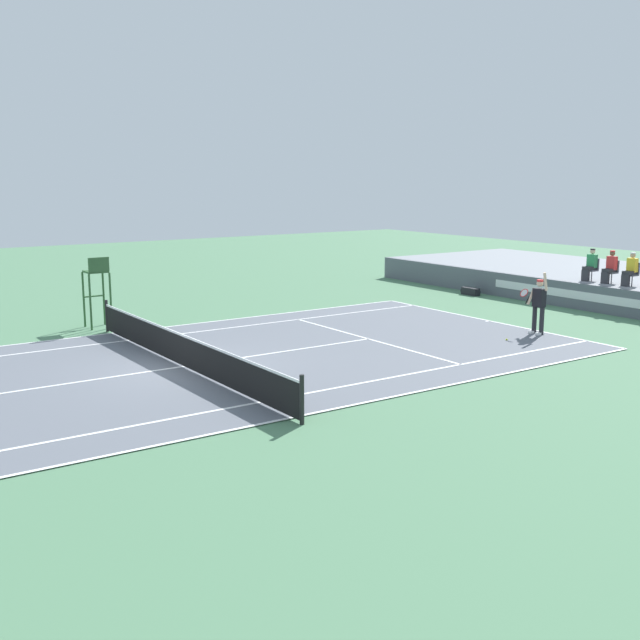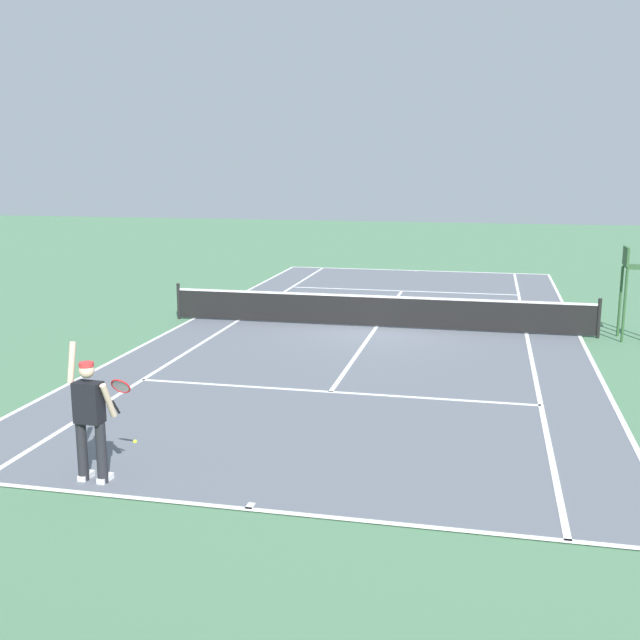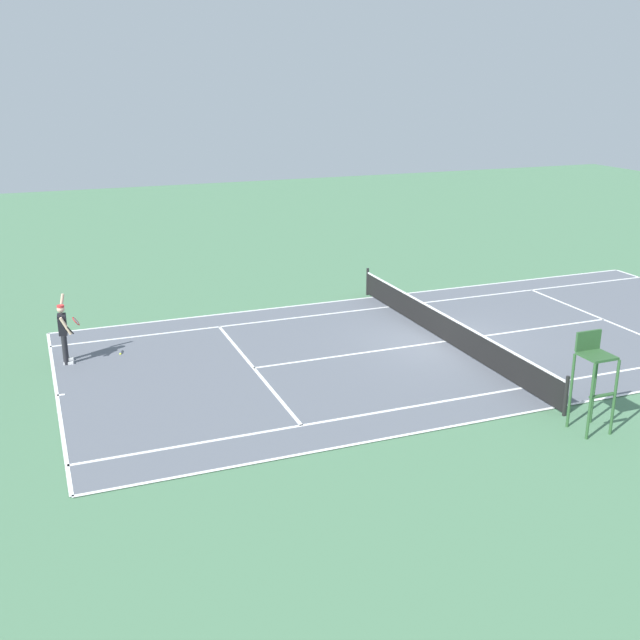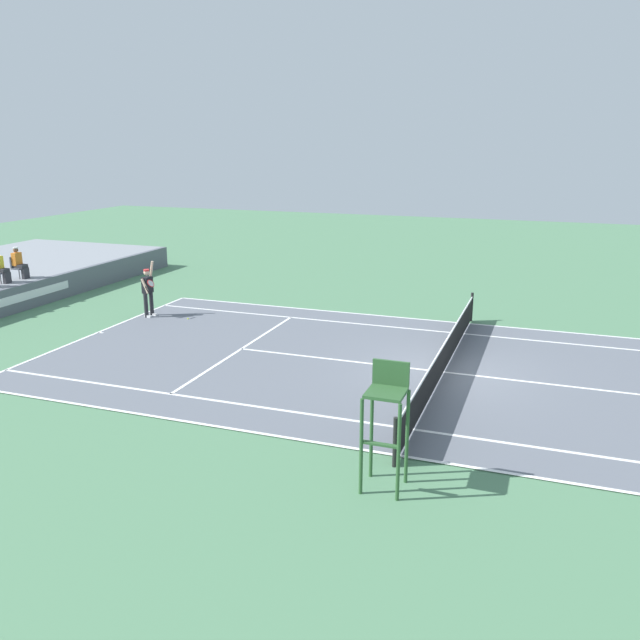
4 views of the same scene
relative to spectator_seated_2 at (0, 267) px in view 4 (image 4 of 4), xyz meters
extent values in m
plane|color=#4C7A56|center=(-1.65, -17.62, -1.64)|extent=(80.00, 80.00, 0.00)
cube|color=slate|center=(-1.65, -17.62, -1.63)|extent=(10.98, 23.78, 0.02)
cube|color=white|center=(-1.65, -5.73, -1.62)|extent=(10.98, 0.10, 0.01)
cube|color=white|center=(-7.14, -17.62, -1.62)|extent=(0.10, 23.78, 0.01)
cube|color=white|center=(3.84, -17.62, -1.62)|extent=(0.10, 23.78, 0.01)
cube|color=white|center=(-5.76, -17.62, -1.62)|extent=(0.10, 23.78, 0.01)
cube|color=white|center=(2.46, -17.62, -1.62)|extent=(0.10, 23.78, 0.01)
cube|color=white|center=(-1.65, -11.22, -1.62)|extent=(8.22, 0.10, 0.01)
cube|color=white|center=(-1.65, -17.62, -1.62)|extent=(0.10, 12.80, 0.01)
cube|color=white|center=(-1.65, -5.83, -1.62)|extent=(0.10, 0.20, 0.01)
cylinder|color=black|center=(-7.59, -17.62, -1.10)|extent=(0.10, 0.10, 1.07)
cylinder|color=black|center=(4.29, -17.62, -1.10)|extent=(0.10, 0.10, 1.07)
cube|color=black|center=(-1.65, -17.62, -1.16)|extent=(11.78, 0.02, 0.84)
cube|color=white|center=(-1.65, -17.62, -0.74)|extent=(11.78, 0.03, 0.06)
cube|color=#474C56|center=(0.00, 0.02, -0.20)|extent=(0.44, 0.44, 0.06)
cylinder|color=#4C4C51|center=(0.18, -0.13, -0.42)|extent=(0.04, 0.04, 0.38)
cylinder|color=#4C4C51|center=(-0.18, -0.13, -0.42)|extent=(0.04, 0.04, 0.38)
cube|color=#2D2D33|center=(0.00, -0.08, -0.12)|extent=(0.34, 0.44, 0.16)
cube|color=#2D2D33|center=(0.00, -0.28, -0.39)|extent=(0.30, 0.14, 0.44)
cube|color=#474C56|center=(0.96, 0.02, -0.20)|extent=(0.44, 0.44, 0.06)
cube|color=#474C56|center=(0.96, 0.22, 0.05)|extent=(0.44, 0.06, 0.44)
cylinder|color=#4C4C51|center=(1.14, -0.13, -0.42)|extent=(0.04, 0.04, 0.38)
cylinder|color=#4C4C51|center=(0.78, -0.13, -0.42)|extent=(0.04, 0.04, 0.38)
cube|color=#2D2D33|center=(0.96, -0.08, -0.12)|extent=(0.34, 0.44, 0.16)
cube|color=#2D2D33|center=(0.96, -0.28, -0.39)|extent=(0.30, 0.14, 0.44)
cube|color=orange|center=(0.96, 0.08, 0.17)|extent=(0.36, 0.22, 0.52)
sphere|color=brown|center=(0.96, 0.08, 0.54)|extent=(0.20, 0.20, 0.20)
cylinder|color=white|center=(0.96, 0.08, 0.63)|extent=(0.19, 0.19, 0.05)
cylinder|color=#232328|center=(0.98, -6.14, -1.18)|extent=(0.15, 0.15, 0.92)
cylinder|color=#232328|center=(0.67, -6.12, -1.18)|extent=(0.15, 0.15, 0.92)
cube|color=white|center=(0.98, -6.20, -1.59)|extent=(0.14, 0.29, 0.10)
cube|color=white|center=(0.66, -6.17, -1.59)|extent=(0.14, 0.29, 0.10)
cube|color=black|center=(0.83, -6.13, -0.42)|extent=(0.42, 0.27, 0.60)
sphere|color=beige|center=(0.83, -6.13, 0.05)|extent=(0.22, 0.22, 0.22)
cylinder|color=red|center=(0.83, -6.13, 0.14)|extent=(0.21, 0.21, 0.06)
cylinder|color=beige|center=(1.08, -6.18, 0.14)|extent=(0.11, 0.22, 0.61)
cylinder|color=beige|center=(0.56, -6.21, -0.40)|extent=(0.12, 0.33, 0.56)
cylinder|color=black|center=(0.51, -6.32, -0.53)|extent=(0.05, 0.19, 0.25)
torus|color=red|center=(0.51, -6.50, -0.27)|extent=(0.32, 0.22, 0.26)
cylinder|color=silver|center=(0.51, -6.50, -0.27)|extent=(0.28, 0.18, 0.22)
sphere|color=#D1E533|center=(0.94, -7.72, -1.60)|extent=(0.07, 0.07, 0.07)
cylinder|color=#2D562D|center=(-8.85, -17.97, -0.69)|extent=(0.07, 0.07, 1.90)
cylinder|color=#2D562D|center=(-8.85, -17.27, -0.69)|extent=(0.07, 0.07, 1.90)
cylinder|color=#2D562D|center=(-8.15, -17.97, -0.69)|extent=(0.07, 0.07, 1.90)
cylinder|color=#2D562D|center=(-8.15, -17.27, -0.69)|extent=(0.07, 0.07, 1.90)
cube|color=#2D562D|center=(-8.50, -17.62, 0.29)|extent=(0.70, 0.70, 0.06)
cube|color=#2D562D|center=(-8.15, -17.62, 0.56)|extent=(0.06, 0.70, 0.48)
cube|color=#2D562D|center=(-8.81, -17.62, -0.59)|extent=(0.10, 0.70, 0.04)
camera|label=1|loc=(17.27, -26.07, 3.47)|focal=43.42mm
camera|label=2|loc=(-4.65, 3.38, 2.93)|focal=43.01mm
camera|label=3|loc=(-21.58, -5.53, 6.54)|focal=42.43mm
camera|label=4|loc=(-19.43, -20.28, 4.72)|focal=36.79mm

